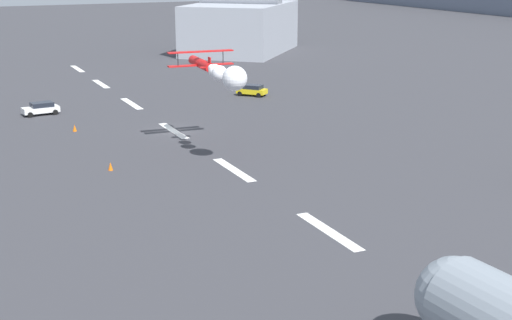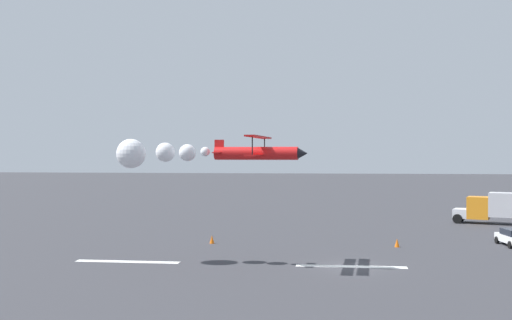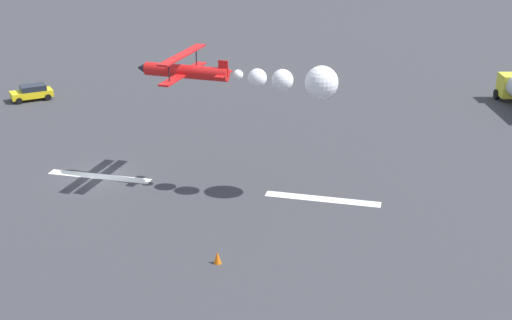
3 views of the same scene
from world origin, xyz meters
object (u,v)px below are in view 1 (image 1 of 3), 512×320
object	(u,v)px
stunt_biplane_red	(219,72)
traffic_cone_far	(110,166)
airport_staff_sedan	(252,90)
traffic_cone_near	(75,128)
followme_car_yellow	(41,108)

from	to	relation	value
stunt_biplane_red	traffic_cone_far	bearing A→B (deg)	-91.83
traffic_cone_far	stunt_biplane_red	bearing A→B (deg)	88.17
airport_staff_sedan	traffic_cone_far	distance (m)	38.22
stunt_biplane_red	traffic_cone_near	xyz separation A→B (m)	(-16.88, -10.30, -7.87)
airport_staff_sedan	traffic_cone_far	xyz separation A→B (m)	(27.42, -26.62, -0.44)
traffic_cone_near	stunt_biplane_red	bearing A→B (deg)	31.40
stunt_biplane_red	traffic_cone_near	world-z (taller)	stunt_biplane_red
stunt_biplane_red	traffic_cone_far	world-z (taller)	stunt_biplane_red
followme_car_yellow	airport_staff_sedan	size ratio (longest dim) A/B	1.06
stunt_biplane_red	airport_staff_sedan	xyz separation A→B (m)	(-27.76, 16.11, -7.44)
stunt_biplane_red	followme_car_yellow	size ratio (longest dim) A/B	3.24
followme_car_yellow	airport_staff_sedan	bearing A→B (deg)	91.06
followme_car_yellow	airport_staff_sedan	xyz separation A→B (m)	(-0.52, 28.29, -0.00)
airport_staff_sedan	traffic_cone_near	distance (m)	28.57
traffic_cone_near	traffic_cone_far	xyz separation A→B (m)	(16.54, -0.21, 0.00)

